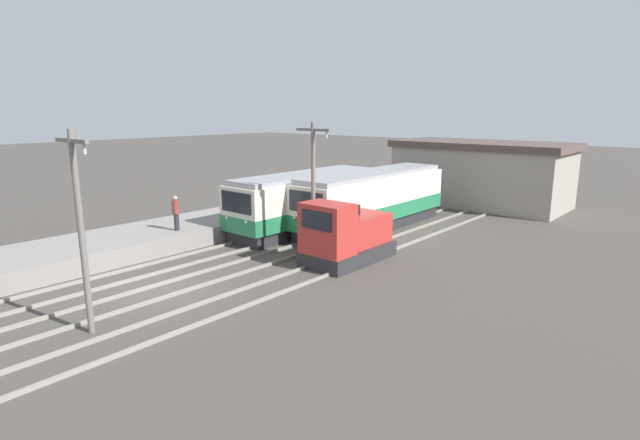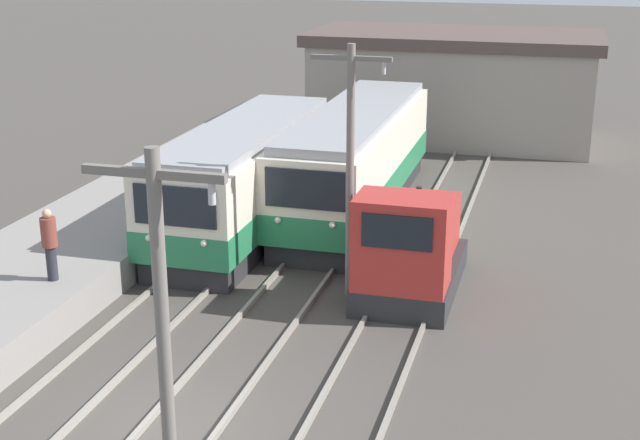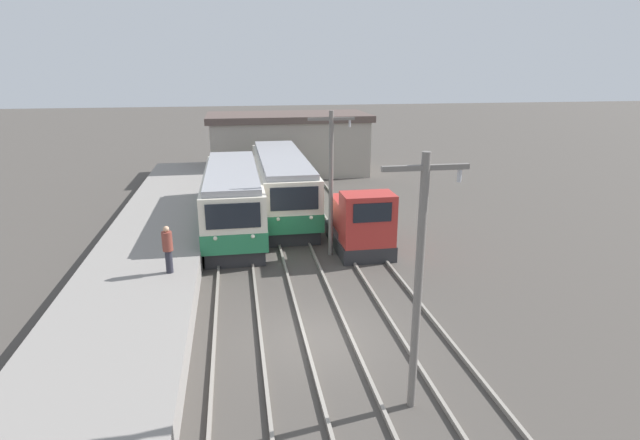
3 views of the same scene
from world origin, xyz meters
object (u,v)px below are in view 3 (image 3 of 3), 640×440
at_px(commuter_train_center, 282,187).
at_px(shunting_locomotive, 360,224).
at_px(commuter_train_left, 233,202).
at_px(person_on_platform, 168,247).
at_px(catenary_mast_mid, 331,179).
at_px(catenary_mast_near, 419,276).

xyz_separation_m(commuter_train_center, shunting_locomotive, (3.00, -6.47, -0.41)).
relative_size(commuter_train_left, shunting_locomotive, 2.25).
relative_size(commuter_train_left, person_on_platform, 5.81).
relative_size(commuter_train_center, person_on_platform, 6.62).
relative_size(commuter_train_left, catenary_mast_mid, 1.63).
bearing_deg(person_on_platform, shunting_locomotive, 24.19).
xyz_separation_m(commuter_train_left, catenary_mast_mid, (4.31, -4.10, 1.97)).
distance_m(commuter_train_center, catenary_mast_near, 18.01).
xyz_separation_m(commuter_train_left, commuter_train_center, (2.80, 2.93, 0.03)).
bearing_deg(commuter_train_left, commuter_train_center, 46.33).
relative_size(shunting_locomotive, person_on_platform, 2.59).
bearing_deg(commuter_train_left, shunting_locomotive, -31.34).
xyz_separation_m(shunting_locomotive, catenary_mast_near, (-1.49, -11.38, 2.35)).
relative_size(catenary_mast_near, catenary_mast_mid, 1.00).
distance_m(commuter_train_left, commuter_train_center, 4.06).
xyz_separation_m(commuter_train_left, shunting_locomotive, (5.80, -3.53, -0.38)).
bearing_deg(commuter_train_left, catenary_mast_near, -73.88).
bearing_deg(shunting_locomotive, catenary_mast_mid, -159.04).
bearing_deg(person_on_platform, commuter_train_left, 71.59).
relative_size(commuter_train_left, commuter_train_center, 0.88).
relative_size(commuter_train_center, catenary_mast_near, 1.85).
bearing_deg(commuter_train_center, catenary_mast_near, -85.17).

